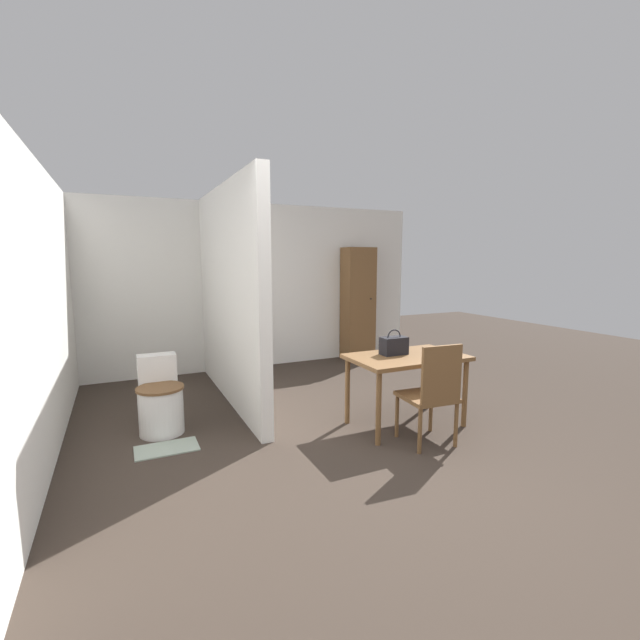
# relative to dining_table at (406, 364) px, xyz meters

# --- Properties ---
(ground_plane) EXTENTS (16.00, 16.00, 0.00)m
(ground_plane) POSITION_rel_dining_table_xyz_m (-0.78, -1.05, -0.64)
(ground_plane) COLOR #382D26
(wall_back) EXTENTS (5.66, 0.12, 2.50)m
(wall_back) POSITION_rel_dining_table_xyz_m (-0.78, 3.01, 0.61)
(wall_back) COLOR white
(wall_back) RESTS_ON ground_plane
(wall_left) EXTENTS (0.12, 5.00, 2.50)m
(wall_left) POSITION_rel_dining_table_xyz_m (-3.17, 0.95, 0.61)
(wall_left) COLOR white
(wall_left) RESTS_ON ground_plane
(partition_wall) EXTENTS (0.12, 2.78, 2.50)m
(partition_wall) POSITION_rel_dining_table_xyz_m (-1.40, 1.56, 0.61)
(partition_wall) COLOR white
(partition_wall) RESTS_ON ground_plane
(dining_table) EXTENTS (1.14, 0.70, 0.72)m
(dining_table) POSITION_rel_dining_table_xyz_m (0.00, 0.00, 0.00)
(dining_table) COLOR brown
(dining_table) RESTS_ON ground_plane
(wooden_chair) EXTENTS (0.47, 0.47, 0.94)m
(wooden_chair) POSITION_rel_dining_table_xyz_m (-0.08, -0.50, -0.14)
(wooden_chair) COLOR brown
(wooden_chair) RESTS_ON ground_plane
(toilet) EXTENTS (0.44, 0.59, 0.72)m
(toilet) POSITION_rel_dining_table_xyz_m (-2.26, 0.88, -0.34)
(toilet) COLOR white
(toilet) RESTS_ON ground_plane
(handbag) EXTENTS (0.26, 0.15, 0.26)m
(handbag) POSITION_rel_dining_table_xyz_m (-0.09, 0.09, 0.18)
(handbag) COLOR black
(handbag) RESTS_ON dining_table
(wooden_cabinet) EXTENTS (0.50, 0.37, 1.86)m
(wooden_cabinet) POSITION_rel_dining_table_xyz_m (1.04, 2.76, 0.29)
(wooden_cabinet) COLOR brown
(wooden_cabinet) RESTS_ON ground_plane
(bath_mat) EXTENTS (0.54, 0.31, 0.01)m
(bath_mat) POSITION_rel_dining_table_xyz_m (-2.26, 0.43, -0.63)
(bath_mat) COLOR #99A899
(bath_mat) RESTS_ON ground_plane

